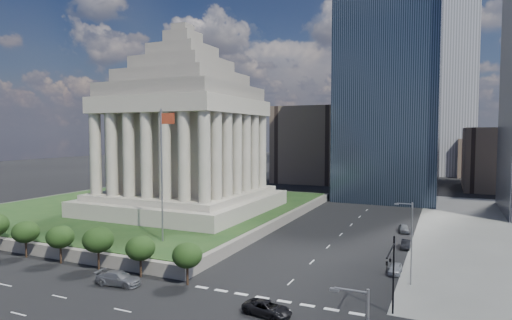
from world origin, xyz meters
The scene contains 16 objects.
ground centered at (0.00, 100.00, 0.00)m, with size 500.00×500.00×0.00m, color black.
plaza_terrace centered at (-45.00, 50.00, 0.90)m, with size 66.00×70.00×1.80m, color #6C665D.
plaza_lawn centered at (-45.00, 50.00, 1.85)m, with size 64.00×68.00×0.10m, color #1B3A17.
war_memorial centered at (-34.00, 48.00, 21.40)m, with size 34.00×34.00×39.00m, color gray, non-canonical shape.
flagpole centered at (-21.83, 24.00, 13.11)m, with size 2.52×0.24×20.00m.
tree_row centered at (-35.50, 14.00, 3.00)m, with size 53.00×4.00×6.00m, color black, non-canonical shape.
midrise_glass centered at (2.00, 95.00, 30.00)m, with size 26.00×26.00×60.00m, color black.
building_filler_ne centered at (32.00, 130.00, 10.00)m, with size 20.00×30.00×20.00m, color brown.
building_filler_nw centered at (-30.00, 130.00, 14.00)m, with size 24.00×30.00×28.00m, color brown.
traffic_signal_ne centered at (12.50, 13.70, 5.25)m, with size 0.30×5.74×8.00m.
street_lamp_north centered at (13.33, 25.00, 5.66)m, with size 2.13×0.22×10.00m.
pickup_truck centered at (1.08, 9.98, 0.71)m, with size 5.13×2.36×1.42m, color black.
suv_grey centered at (-18.55, 10.61, 0.82)m, with size 2.31×5.68×1.65m, color #595A61.
parked_sedan_near centered at (11.33, 28.63, 0.65)m, with size 1.54×3.83×1.30m, color #9A9EA3.
parked_sedan_mid centered at (11.50, 42.03, 0.64)m, with size 3.90×1.36×1.29m, color black.
parked_sedan_far centered at (10.20, 53.56, 0.75)m, with size 4.42×1.78×1.50m, color #5A5D62.
Camera 1 is at (17.13, -28.54, 18.21)m, focal length 30.00 mm.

